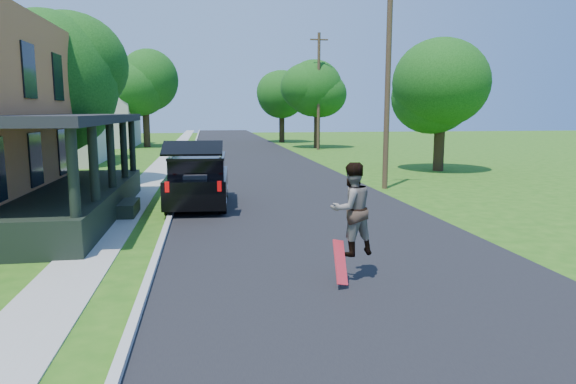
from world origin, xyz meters
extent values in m
plane|color=#245911|center=(0.00, 0.00, 0.00)|extent=(140.00, 140.00, 0.00)
cube|color=black|center=(0.00, 20.00, 0.00)|extent=(8.00, 120.00, 0.02)
cube|color=#ABABA6|center=(-4.05, 20.00, 0.00)|extent=(0.15, 120.00, 0.12)
cube|color=#9C9A93|center=(-5.60, 20.00, 0.00)|extent=(1.30, 120.00, 0.03)
cube|color=black|center=(-6.80, 6.00, 0.45)|extent=(2.40, 10.00, 0.90)
cube|color=black|center=(-6.80, 6.00, 3.00)|extent=(2.60, 10.30, 0.25)
cube|color=beige|center=(-13.50, 24.00, 2.50)|extent=(8.00, 8.00, 5.00)
pyramid|color=black|center=(-13.50, 24.00, 7.20)|extent=(12.78, 12.78, 2.20)
cube|color=beige|center=(-13.50, 40.00, 2.50)|extent=(8.00, 8.00, 5.00)
pyramid|color=black|center=(-13.50, 40.00, 7.20)|extent=(12.78, 12.78, 2.20)
cube|color=black|center=(-3.20, 7.37, 0.68)|extent=(2.17, 4.70, 0.89)
cube|color=black|center=(-3.19, 7.53, 1.39)|extent=(1.93, 2.94, 0.58)
cube|color=black|center=(-3.19, 7.53, 1.70)|extent=(1.97, 3.04, 0.08)
cube|color=black|center=(-3.32, 5.13, 2.14)|extent=(1.83, 1.05, 0.40)
cube|color=#333338|center=(-3.27, 6.00, 0.99)|extent=(0.76, 0.66, 0.47)
cube|color=silver|center=(-3.96, 7.57, 1.80)|extent=(0.19, 2.53, 0.06)
cube|color=silver|center=(-2.42, 7.49, 1.80)|extent=(0.19, 2.53, 0.06)
cube|color=#990505|center=(-4.09, 5.14, 0.99)|extent=(0.13, 0.07, 0.31)
cube|color=#990505|center=(-2.55, 5.06, 0.99)|extent=(0.13, 0.07, 0.31)
cylinder|color=black|center=(-3.96, 8.94, 0.36)|extent=(0.29, 0.72, 0.71)
cylinder|color=black|center=(-2.28, 8.85, 0.36)|extent=(0.29, 0.72, 0.71)
cylinder|color=black|center=(-4.12, 5.90, 0.36)|extent=(0.29, 0.72, 0.71)
cylinder|color=black|center=(-2.44, 5.81, 0.36)|extent=(0.29, 0.72, 0.71)
imported|color=black|center=(-0.23, -1.17, 1.40)|extent=(1.01, 0.88, 1.77)
cube|color=red|center=(-0.51, -1.47, 0.47)|extent=(0.24, 0.57, 0.78)
cylinder|color=black|center=(-9.44, 13.28, 1.47)|extent=(0.62, 0.62, 2.94)
sphere|color=#246E1D|center=(-9.44, 13.28, 4.71)|extent=(5.63, 5.63, 5.31)
sphere|color=#246E1D|center=(-9.04, 12.95, 5.89)|extent=(4.88, 4.88, 4.60)
sphere|color=#246E1D|center=(-9.93, 13.73, 5.30)|extent=(5.01, 5.01, 4.72)
cylinder|color=black|center=(-8.27, 38.08, 1.77)|extent=(0.73, 0.73, 3.53)
sphere|color=#246E1D|center=(-8.27, 38.08, 5.33)|extent=(6.51, 6.51, 5.39)
sphere|color=#246E1D|center=(-7.93, 37.66, 6.53)|extent=(5.64, 5.64, 4.67)
sphere|color=#246E1D|center=(-8.70, 38.63, 5.93)|extent=(5.78, 5.78, 4.79)
cylinder|color=black|center=(9.67, 16.09, 1.40)|extent=(0.72, 0.72, 2.80)
sphere|color=#246E1D|center=(9.67, 16.09, 4.37)|extent=(5.92, 5.92, 4.69)
sphere|color=#246E1D|center=(10.15, 15.92, 5.41)|extent=(5.13, 5.13, 4.07)
sphere|color=#246E1D|center=(9.05, 16.32, 4.89)|extent=(5.26, 5.26, 4.17)
cylinder|color=black|center=(6.86, 34.67, 1.70)|extent=(0.62, 0.62, 3.39)
sphere|color=#246E1D|center=(6.86, 34.67, 4.98)|extent=(5.37, 5.37, 4.75)
sphere|color=#246E1D|center=(7.29, 34.43, 6.04)|extent=(4.66, 4.66, 4.12)
sphere|color=#246E1D|center=(6.32, 34.99, 5.51)|extent=(4.77, 4.77, 4.23)
cylinder|color=black|center=(5.00, 43.62, 1.79)|extent=(0.74, 0.74, 3.58)
sphere|color=#246E1D|center=(5.00, 43.62, 5.21)|extent=(6.48, 6.48, 4.89)
sphere|color=#246E1D|center=(5.24, 43.18, 6.30)|extent=(5.62, 5.62, 4.24)
sphere|color=#246E1D|center=(4.71, 44.19, 5.76)|extent=(5.76, 5.76, 4.35)
cylinder|color=#422C1F|center=(4.50, 10.17, 4.16)|extent=(0.27, 0.27, 8.31)
cylinder|color=#422C1F|center=(6.53, 32.62, 4.84)|extent=(0.25, 0.25, 9.69)
cube|color=#422C1F|center=(6.53, 32.62, 9.12)|extent=(1.53, 0.12, 0.11)
camera|label=1|loc=(-2.89, -10.35, 3.22)|focal=32.00mm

